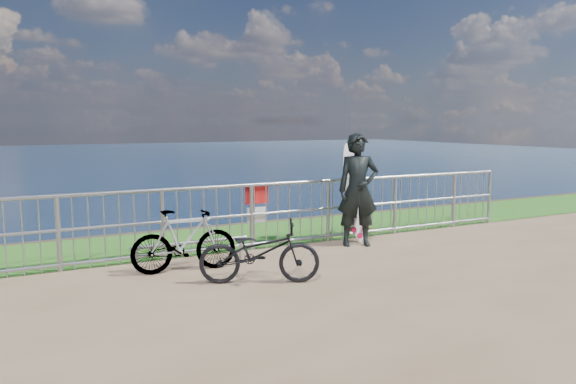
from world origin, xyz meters
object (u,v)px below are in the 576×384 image
surfer (358,190)px  bicycle_far (184,241)px  surfboard (354,196)px  bicycle_near (259,252)px

surfer → bicycle_far: size_ratio=1.29×
surfer → bicycle_far: surfer is taller
bicycle_far → surfer: bearing=-79.2°
surfboard → bicycle_near: 3.09m
surfboard → bicycle_far: 3.40m
surfboard → surfer: bearing=-113.7°
surfer → bicycle_far: (-3.19, -0.29, -0.52)m
bicycle_near → bicycle_far: bicycle_far is taller
surfer → bicycle_far: bearing=-153.5°
surfer → bicycle_near: (-2.47, -1.30, -0.55)m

